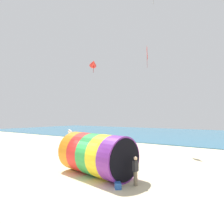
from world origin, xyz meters
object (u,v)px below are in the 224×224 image
at_px(kite_handler, 136,171).
at_px(kite_red_diamond, 147,53).
at_px(kite_red_delta, 93,63).
at_px(giant_inflatable_tube, 96,154).
at_px(beach_flag, 71,133).
at_px(cooler_box, 118,185).

distance_m(kite_handler, kite_red_diamond, 17.81).
bearing_deg(kite_red_diamond, kite_handler, -68.38).
distance_m(kite_handler, kite_red_delta, 9.32).
distance_m(giant_inflatable_tube, kite_red_diamond, 16.50).
distance_m(kite_red_diamond, kite_red_delta, 11.50).
bearing_deg(giant_inflatable_tube, beach_flag, 154.68).
bearing_deg(giant_inflatable_tube, kite_red_diamond, 97.66).
bearing_deg(kite_red_delta, kite_handler, -20.26).
height_order(giant_inflatable_tube, cooler_box, giant_inflatable_tube).
height_order(giant_inflatable_tube, kite_handler, giant_inflatable_tube).
bearing_deg(beach_flag, kite_red_delta, -16.05).
distance_m(giant_inflatable_tube, kite_handler, 3.44).
xyz_separation_m(kite_red_delta, cooler_box, (4.25, -2.82, -8.46)).
height_order(kite_red_delta, cooler_box, kite_red_delta).
relative_size(kite_red_delta, beach_flag, 0.40).
relative_size(giant_inflatable_tube, kite_red_delta, 5.04).
height_order(giant_inflatable_tube, kite_red_diamond, kite_red_diamond).
bearing_deg(giant_inflatable_tube, kite_red_delta, 136.75).
bearing_deg(kite_red_diamond, beach_flag, -110.36).
bearing_deg(kite_red_diamond, giant_inflatable_tube, -82.34).
bearing_deg(kite_handler, giant_inflatable_tube, 173.48).
relative_size(giant_inflatable_tube, kite_red_diamond, 2.25).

